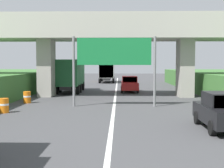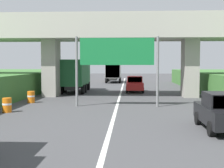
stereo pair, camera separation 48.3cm
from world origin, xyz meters
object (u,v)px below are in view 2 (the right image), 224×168
at_px(truck_orange, 114,71).
at_px(construction_barrel_4, 31,97).
at_px(car_black, 223,112).
at_px(construction_barrel_3, 7,105).
at_px(overhead_highway_sign, 117,56).
at_px(construction_barrel_5, 50,91).
at_px(truck_green, 76,74).
at_px(car_red, 135,84).

distance_m(truck_orange, construction_barrel_4, 28.02).
relative_size(car_black, construction_barrel_3, 4.56).
relative_size(overhead_highway_sign, construction_barrel_4, 6.53).
xyz_separation_m(overhead_highway_sign, car_black, (5.09, -7.77, -2.74)).
bearing_deg(construction_barrel_5, construction_barrel_3, -91.31).
relative_size(overhead_highway_sign, truck_green, 0.81).
height_order(car_black, construction_barrel_4, car_black).
bearing_deg(construction_barrel_5, car_red, 31.06).
relative_size(overhead_highway_sign, car_red, 1.43).
bearing_deg(car_red, overhead_highway_sign, -97.31).
bearing_deg(construction_barrel_4, truck_green, 78.53).
distance_m(overhead_highway_sign, construction_barrel_5, 9.79).
xyz_separation_m(construction_barrel_4, construction_barrel_5, (0.23, 4.84, 0.00)).
bearing_deg(construction_barrel_4, car_black, -38.93).
height_order(overhead_highway_sign, truck_green, overhead_highway_sign).
height_order(overhead_highway_sign, car_black, overhead_highway_sign).
xyz_separation_m(overhead_highway_sign, truck_orange, (-1.64, 29.28, -1.67)).
bearing_deg(car_black, construction_barrel_4, 141.07).
relative_size(car_red, car_black, 1.00).
bearing_deg(construction_barrel_5, truck_orange, 77.91).
bearing_deg(construction_barrel_4, construction_barrel_5, 87.33).
distance_m(overhead_highway_sign, truck_orange, 29.38).
relative_size(car_black, construction_barrel_5, 4.56).
relative_size(truck_green, construction_barrel_4, 8.11).
bearing_deg(construction_barrel_5, car_black, -51.14).
height_order(overhead_highway_sign, construction_barrel_5, overhead_highway_sign).
distance_m(truck_orange, construction_barrel_5, 23.23).
relative_size(truck_green, construction_barrel_3, 8.11).
relative_size(truck_green, car_red, 1.78).
bearing_deg(truck_orange, construction_barrel_5, -102.09).
relative_size(car_black, construction_barrel_4, 4.56).
bearing_deg(construction_barrel_4, construction_barrel_3, -89.96).
height_order(truck_green, car_black, truck_green).
distance_m(construction_barrel_3, construction_barrel_4, 4.84).
distance_m(car_red, construction_barrel_3, 16.64).
bearing_deg(construction_barrel_3, construction_barrel_4, 90.04).
height_order(construction_barrel_3, construction_barrel_5, same).
bearing_deg(overhead_highway_sign, truck_green, 113.25).
bearing_deg(car_black, truck_orange, 100.30).
relative_size(construction_barrel_4, construction_barrel_5, 1.00).
bearing_deg(overhead_highway_sign, car_red, 82.69).
bearing_deg(truck_green, truck_orange, 80.06).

